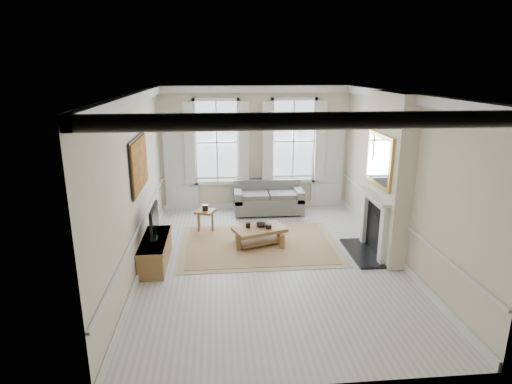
{
  "coord_description": "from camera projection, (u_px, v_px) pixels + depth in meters",
  "views": [
    {
      "loc": [
        -1.03,
        -8.0,
        3.84
      ],
      "look_at": [
        -0.23,
        0.86,
        1.25
      ],
      "focal_mm": 30.0,
      "sensor_mm": 36.0,
      "label": 1
    }
  ],
  "objects": [
    {
      "name": "ceramic_pot_b",
      "position": [
        269.0,
        226.0,
        9.45
      ],
      "size": [
        0.13,
        0.13,
        0.1
      ],
      "primitive_type": "cylinder",
      "color": "black",
      "rests_on": "coffee_table"
    },
    {
      "name": "painting",
      "position": [
        139.0,
        164.0,
        8.31
      ],
      "size": [
        0.05,
        1.66,
        1.06
      ],
      "primitive_type": "cube",
      "color": "#C48D21",
      "rests_on": "left_wall"
    },
    {
      "name": "fireplace",
      "position": [
        373.0,
        221.0,
        8.99
      ],
      "size": [
        0.21,
        1.45,
        1.33
      ],
      "color": "silver",
      "rests_on": "floor"
    },
    {
      "name": "ceiling",
      "position": [
        272.0,
        93.0,
        7.87
      ],
      "size": [
        7.2,
        7.2,
        0.0
      ],
      "primitive_type": "plane",
      "rotation": [
        3.14,
        0.0,
        0.0
      ],
      "color": "white",
      "rests_on": "back_wall"
    },
    {
      "name": "sofa",
      "position": [
        268.0,
        200.0,
        11.71
      ],
      "size": [
        1.85,
        0.9,
        0.86
      ],
      "color": "#565654",
      "rests_on": "floor"
    },
    {
      "name": "bowl",
      "position": [
        261.0,
        225.0,
        9.59
      ],
      "size": [
        0.27,
        0.27,
        0.06
      ],
      "primitive_type": "imported",
      "rotation": [
        0.0,
        0.0,
        -0.06
      ],
      "color": "black",
      "rests_on": "coffee_table"
    },
    {
      "name": "floor",
      "position": [
        271.0,
        261.0,
        8.81
      ],
      "size": [
        7.2,
        7.2,
        0.0
      ],
      "primitive_type": "plane",
      "color": "#B7B5AD",
      "rests_on": "ground"
    },
    {
      "name": "door_left",
      "position": [
        181.0,
        170.0,
        11.72
      ],
      "size": [
        0.9,
        0.08,
        2.3
      ],
      "primitive_type": "cube",
      "color": "silver",
      "rests_on": "floor"
    },
    {
      "name": "window_right",
      "position": [
        293.0,
        141.0,
        11.77
      ],
      "size": [
        1.26,
        0.2,
        2.2
      ],
      "primitive_type": null,
      "color": "#B2BCC6",
      "rests_on": "back_wall"
    },
    {
      "name": "tv_stand",
      "position": [
        155.0,
        252.0,
        8.62
      ],
      "size": [
        0.49,
        1.53,
        0.55
      ],
      "primitive_type": "cube",
      "color": "brown",
      "rests_on": "floor"
    },
    {
      "name": "right_wall",
      "position": [
        400.0,
        179.0,
        8.57
      ],
      "size": [
        0.0,
        7.2,
        7.2
      ],
      "primitive_type": "plane",
      "rotation": [
        1.57,
        0.0,
        -1.57
      ],
      "color": "beige",
      "rests_on": "floor"
    },
    {
      "name": "coffee_table",
      "position": [
        259.0,
        231.0,
        9.52
      ],
      "size": [
        1.27,
        0.99,
        0.42
      ],
      "rotation": [
        0.0,
        0.0,
        0.34
      ],
      "color": "brown",
      "rests_on": "rug"
    },
    {
      "name": "chimney_breast",
      "position": [
        388.0,
        177.0,
        8.74
      ],
      "size": [
        0.35,
        1.7,
        3.38
      ],
      "primitive_type": "cube",
      "color": "beige",
      "rests_on": "floor"
    },
    {
      "name": "left_wall",
      "position": [
        136.0,
        185.0,
        8.11
      ],
      "size": [
        0.0,
        7.2,
        7.2
      ],
      "primitive_type": "plane",
      "rotation": [
        1.57,
        0.0,
        1.57
      ],
      "color": "beige",
      "rests_on": "floor"
    },
    {
      "name": "window_left",
      "position": [
        217.0,
        142.0,
        11.59
      ],
      "size": [
        1.26,
        0.2,
        2.2
      ],
      "primitive_type": null,
      "color": "#B2BCC6",
      "rests_on": "back_wall"
    },
    {
      "name": "side_table",
      "position": [
        205.0,
        214.0,
        10.44
      ],
      "size": [
        0.54,
        0.54,
        0.5
      ],
      "rotation": [
        0.0,
        0.0,
        -0.37
      ],
      "color": "brown",
      "rests_on": "floor"
    },
    {
      "name": "ceramic_pot_a",
      "position": [
        248.0,
        225.0,
        9.51
      ],
      "size": [
        0.11,
        0.11,
        0.11
      ],
      "primitive_type": "cylinder",
      "color": "black",
      "rests_on": "coffee_table"
    },
    {
      "name": "hearth",
      "position": [
        362.0,
        253.0,
        9.17
      ],
      "size": [
        0.55,
        1.5,
        0.05
      ],
      "primitive_type": "cube",
      "color": "black",
      "rests_on": "floor"
    },
    {
      "name": "rug",
      "position": [
        259.0,
        245.0,
        9.61
      ],
      "size": [
        3.5,
        2.6,
        0.02
      ],
      "primitive_type": "cube",
      "color": "#A07852",
      "rests_on": "floor"
    },
    {
      "name": "mirror",
      "position": [
        379.0,
        160.0,
        8.63
      ],
      "size": [
        0.06,
        1.26,
        1.06
      ],
      "primitive_type": "cube",
      "color": "gold",
      "rests_on": "chimney_breast"
    },
    {
      "name": "tv",
      "position": [
        154.0,
        220.0,
        8.44
      ],
      "size": [
        0.08,
        0.9,
        0.68
      ],
      "color": "black",
      "rests_on": "tv_stand"
    },
    {
      "name": "back_wall",
      "position": [
        255.0,
        149.0,
        11.78
      ],
      "size": [
        5.2,
        0.0,
        5.2
      ],
      "primitive_type": "plane",
      "rotation": [
        1.57,
        0.0,
        0.0
      ],
      "color": "beige",
      "rests_on": "floor"
    },
    {
      "name": "door_right",
      "position": [
        327.0,
        167.0,
        12.08
      ],
      "size": [
        0.9,
        0.08,
        2.3
      ],
      "primitive_type": "cube",
      "color": "silver",
      "rests_on": "floor"
    }
  ]
}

